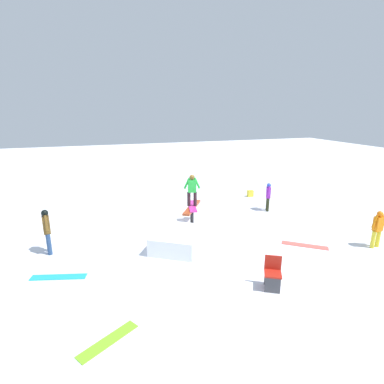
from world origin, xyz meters
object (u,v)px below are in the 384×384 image
bystander_brown (47,229)px  backpack_on_snow (250,193)px  bystander_purple (268,195)px  main_rider_on_rail (192,191)px  loose_snowboard_coral (305,245)px  loose_snowboard_lime (108,341)px  rail_feature (192,210)px  loose_snowboard_cyan (59,277)px  bystander_orange (378,227)px  folding_chair (273,274)px

bystander_brown → backpack_on_snow: size_ratio=4.44×
bystander_brown → bystander_purple: 9.32m
main_rider_on_rail → bystander_purple: 4.12m
loose_snowboard_coral → loose_snowboard_lime: 7.23m
main_rider_on_rail → rail_feature: bearing=0.0°
loose_snowboard_coral → loose_snowboard_cyan: (0.47, 8.01, 0.00)m
bystander_brown → bystander_orange: 11.06m
main_rider_on_rail → loose_snowboard_lime: (-5.41, 3.59, -1.47)m
loose_snowboard_coral → loose_snowboard_lime: same height
bystander_purple → bystander_orange: bystander_purple is taller
bystander_purple → loose_snowboard_lime: bearing=-23.2°
bystander_orange → folding_chair: (-1.02, 4.74, -0.33)m
loose_snowboard_cyan → bystander_orange: bearing=-172.6°
loose_snowboard_coral → folding_chair: bearing=-106.1°
loose_snowboard_coral → main_rider_on_rail: bearing=175.0°
bystander_orange → bystander_brown: bearing=160.0°
bystander_purple → loose_snowboard_lime: (-6.18, 7.57, -0.73)m
bystander_brown → loose_snowboard_coral: 8.74m
rail_feature → bystander_brown: bearing=130.6°
loose_snowboard_cyan → backpack_on_snow: bearing=-134.1°
backpack_on_snow → rail_feature: bearing=40.8°
main_rider_on_rail → loose_snowboard_lime: main_rider_on_rail is taller
rail_feature → bystander_brown: bystander_brown is taller
bystander_brown → loose_snowboard_cyan: size_ratio=0.98×
rail_feature → loose_snowboard_cyan: size_ratio=1.11×
main_rider_on_rail → backpack_on_snow: 5.49m
folding_chair → backpack_on_snow: size_ratio=2.59×
loose_snowboard_coral → bystander_orange: bearing=16.7°
loose_snowboard_lime → rail_feature: bearing=-155.6°
bystander_brown → loose_snowboard_lime: (-4.68, -1.63, -0.84)m
rail_feature → loose_snowboard_coral: size_ratio=1.12×
loose_snowboard_coral → backpack_on_snow: 6.12m
loose_snowboard_lime → bystander_orange: bearing=158.2°
loose_snowboard_coral → loose_snowboard_cyan: same height
bystander_purple → loose_snowboard_lime: size_ratio=0.98×
bystander_brown → backpack_on_snow: bystander_brown is taller
bystander_orange → loose_snowboard_lime: bystander_orange is taller
bystander_purple → bystander_brown: bearing=-53.1°
bystander_purple → loose_snowboard_lime: 9.80m
bystander_orange → loose_snowboard_cyan: bystander_orange is taller
bystander_brown → bystander_orange: (-3.04, -10.64, -0.11)m
main_rider_on_rail → loose_snowboard_lime: size_ratio=1.11×
bystander_purple → loose_snowboard_coral: size_ratio=0.86×
bystander_purple → bystander_orange: size_ratio=1.00×
loose_snowboard_coral → loose_snowboard_cyan: size_ratio=0.99×
bystander_brown → loose_snowboard_coral: (-2.20, -8.42, -0.84)m
folding_chair → backpack_on_snow: bearing=94.4°
loose_snowboard_cyan → backpack_on_snow: 10.70m
bystander_brown → bystander_orange: size_ratio=1.14×
bystander_purple → loose_snowboard_coral: bearing=15.7°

